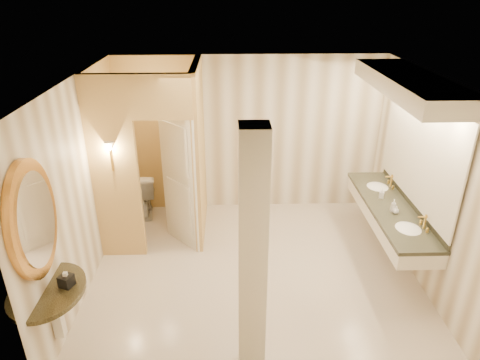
{
  "coord_description": "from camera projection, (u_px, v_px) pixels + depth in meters",
  "views": [
    {
      "loc": [
        -0.35,
        -4.96,
        3.76
      ],
      "look_at": [
        -0.19,
        0.2,
        1.34
      ],
      "focal_mm": 32.0,
      "sensor_mm": 36.0,
      "label": 1
    }
  ],
  "objects": [
    {
      "name": "soap_bottle_b",
      "position": [
        396.0,
        210.0,
        5.8
      ],
      "size": [
        0.1,
        0.1,
        0.11
      ],
      "primitive_type": "imported",
      "rotation": [
        0.0,
        0.0,
        0.09
      ],
      "color": "silver",
      "rests_on": "vanity"
    },
    {
      "name": "wall_sconce",
      "position": [
        110.0,
        148.0,
        5.7
      ],
      "size": [
        0.14,
        0.14,
        0.42
      ],
      "color": "gold",
      "rests_on": "toilet_closet"
    },
    {
      "name": "toilet_closet",
      "position": [
        175.0,
        157.0,
        6.34
      ],
      "size": [
        1.5,
        1.55,
        2.7
      ],
      "color": "#ECCE7B",
      "rests_on": "floor"
    },
    {
      "name": "soap_bottle_a",
      "position": [
        382.0,
        193.0,
        6.21
      ],
      "size": [
        0.09,
        0.09,
        0.15
      ],
      "primitive_type": "imported",
      "rotation": [
        0.0,
        0.0,
        -0.36
      ],
      "color": "beige",
      "rests_on": "vanity"
    },
    {
      "name": "ceiling",
      "position": [
        257.0,
        81.0,
        4.95
      ],
      "size": [
        4.5,
        4.5,
        0.0
      ],
      "primitive_type": "plane",
      "rotation": [
        3.14,
        0.0,
        0.0
      ],
      "color": "silver",
      "rests_on": "wall_back"
    },
    {
      "name": "pillar",
      "position": [
        253.0,
        262.0,
        4.04
      ],
      "size": [
        0.27,
        0.27,
        2.7
      ],
      "primitive_type": "cube",
      "color": "white",
      "rests_on": "floor"
    },
    {
      "name": "soap_bottle_c",
      "position": [
        393.0,
        206.0,
        5.84
      ],
      "size": [
        0.09,
        0.09,
        0.18
      ],
      "primitive_type": "imported",
      "rotation": [
        0.0,
        0.0,
        -0.38
      ],
      "color": "#C6B28C",
      "rests_on": "vanity"
    },
    {
      "name": "floor",
      "position": [
        254.0,
        271.0,
        6.09
      ],
      "size": [
        4.5,
        4.5,
        0.0
      ],
      "primitive_type": "plane",
      "color": "beige",
      "rests_on": "ground"
    },
    {
      "name": "wall_front",
      "position": [
        270.0,
        286.0,
        3.71
      ],
      "size": [
        4.5,
        0.02,
        2.7
      ],
      "primitive_type": "cube",
      "color": "white",
      "rests_on": "floor"
    },
    {
      "name": "vanity",
      "position": [
        402.0,
        156.0,
        5.71
      ],
      "size": [
        0.75,
        2.46,
        2.09
      ],
      "color": "white",
      "rests_on": "floor"
    },
    {
      "name": "wall_left",
      "position": [
        80.0,
        188.0,
        5.46
      ],
      "size": [
        0.02,
        4.0,
        2.7
      ],
      "primitive_type": "cube",
      "color": "white",
      "rests_on": "floor"
    },
    {
      "name": "toilet",
      "position": [
        143.0,
        193.0,
        7.46
      ],
      "size": [
        0.55,
        0.84,
        0.8
      ],
      "primitive_type": "imported",
      "rotation": [
        0.0,
        0.0,
        3.28
      ],
      "color": "white",
      "rests_on": "floor"
    },
    {
      "name": "wall_right",
      "position": [
        427.0,
        184.0,
        5.58
      ],
      "size": [
        0.02,
        4.0,
        2.7
      ],
      "primitive_type": "cube",
      "color": "white",
      "rests_on": "floor"
    },
    {
      "name": "console_shelf",
      "position": [
        40.0,
        252.0,
        4.2
      ],
      "size": [
        0.94,
        0.94,
        1.92
      ],
      "color": "black",
      "rests_on": "floor"
    },
    {
      "name": "tissue_box",
      "position": [
        66.0,
        281.0,
        4.42
      ],
      "size": [
        0.17,
        0.17,
        0.13
      ],
      "primitive_type": "cube",
      "rotation": [
        0.0,
        0.0,
        -0.38
      ],
      "color": "black",
      "rests_on": "console_shelf"
    },
    {
      "name": "wall_back",
      "position": [
        248.0,
        135.0,
        7.33
      ],
      "size": [
        4.5,
        0.02,
        2.7
      ],
      "primitive_type": "cube",
      "color": "white",
      "rests_on": "floor"
    }
  ]
}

